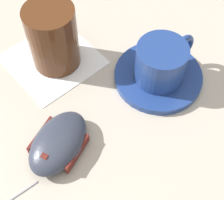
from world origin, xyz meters
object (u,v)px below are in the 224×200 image
computer_mouse (58,143)px  drinking_glass (53,37)px  coffee_cup (162,62)px  saucer (158,76)px

computer_mouse → drinking_glass: size_ratio=1.14×
coffee_cup → computer_mouse: (-0.18, -0.07, -0.03)m
coffee_cup → drinking_glass: drinking_glass is taller
computer_mouse → drinking_glass: drinking_glass is taller
saucer → drinking_glass: (-0.15, 0.09, 0.05)m
saucer → drinking_glass: 0.18m
saucer → computer_mouse: computer_mouse is taller
saucer → computer_mouse: bearing=-157.5°
computer_mouse → drinking_glass: 0.17m
saucer → computer_mouse: 0.19m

